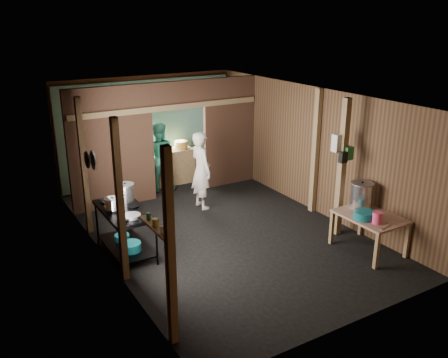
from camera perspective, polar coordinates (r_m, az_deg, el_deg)
floor at (r=9.34m, az=-0.63°, el=-6.04°), size 4.50×7.00×0.00m
ceiling at (r=8.57m, az=-0.69°, el=9.90°), size 4.50×7.00×0.00m
wall_back at (r=11.92m, az=-9.17°, el=5.94°), size 4.50×0.00×2.60m
wall_front at (r=6.30m, az=15.64°, el=-6.77°), size 4.50×0.00×2.60m
wall_left at (r=8.04m, az=-14.67°, el=-0.94°), size 0.00×7.00×2.60m
wall_right at (r=10.14m, az=10.43°, el=3.52°), size 0.00×7.00×2.60m
partition_left at (r=10.31m, az=-13.29°, el=3.58°), size 1.85×0.10×2.60m
partition_right at (r=11.47m, az=0.64°, el=5.66°), size 1.35×0.10×2.60m
partition_header at (r=10.65m, az=-5.53°, el=10.01°), size 1.30×0.10×0.60m
turquoise_panel at (r=11.88m, az=-9.05°, el=5.65°), size 4.40×0.06×2.50m
back_counter at (r=11.77m, az=-6.60°, el=1.47°), size 1.20×0.50×0.85m
wall_clock at (r=11.80m, az=-8.01°, el=8.84°), size 0.20×0.03×0.20m
post_left_a at (r=5.80m, az=-6.48°, el=-8.46°), size 0.10×0.12×2.60m
post_left_b at (r=7.34m, az=-12.34°, el=-2.70°), size 0.10×0.12×2.60m
post_left_c at (r=9.16m, az=-16.42°, el=1.36°), size 0.10×0.12×2.60m
post_right at (r=9.95m, az=10.87°, el=3.20°), size 0.10×0.12×2.60m
post_free at (r=8.97m, az=13.89°, el=1.21°), size 0.12×0.12×2.60m
cross_beam at (r=10.55m, az=-6.61°, el=8.51°), size 4.40×0.12×0.12m
pan_lid_big at (r=8.31m, az=-15.40°, el=2.19°), size 0.03×0.34×0.34m
pan_lid_small at (r=8.71m, az=-16.08°, el=2.21°), size 0.03×0.30×0.30m
wall_shelf at (r=6.18m, az=-8.20°, el=-5.69°), size 0.14×0.80×0.03m
jar_white at (r=5.95m, az=-7.28°, el=-6.01°), size 0.07×0.07×0.10m
jar_yellow at (r=6.16m, az=-8.23°, el=-5.14°), size 0.08×0.08×0.10m
jar_green at (r=6.34m, az=-9.00°, el=-4.43°), size 0.06×0.06×0.10m
bag_white at (r=8.86m, az=13.55°, el=4.25°), size 0.22×0.15×0.32m
bag_green at (r=8.89m, az=14.64°, el=3.01°), size 0.16×0.12×0.24m
bag_black at (r=8.79m, az=14.05°, el=2.55°), size 0.14×0.10×0.20m
gas_range at (r=8.45m, az=-11.72°, el=-6.17°), size 0.73×1.42×0.84m
prep_table at (r=8.79m, az=16.90°, el=-6.20°), size 0.83×1.14×0.67m
stove_pot_large at (r=8.60m, az=-11.72°, el=-1.63°), size 0.40×0.40×0.33m
stove_pot_med at (r=8.25m, az=-13.19°, el=-3.02°), size 0.28×0.28×0.24m
frying_pan at (r=7.93m, az=-10.97°, el=-4.36°), size 0.36×0.55×0.07m
blue_tub_front at (r=8.33m, az=-11.07°, el=-7.95°), size 0.35×0.35×0.14m
blue_tub_back at (r=8.72m, az=-12.10°, el=-6.85°), size 0.26×0.26×0.11m
stock_pot at (r=8.91m, az=16.10°, el=-1.89°), size 0.51×0.51×0.48m
wash_basin at (r=8.47m, az=16.44°, el=-4.15°), size 0.43×0.43×0.13m
pink_bucket at (r=8.34m, az=17.86°, el=-4.44°), size 0.21×0.21×0.20m
knife at (r=8.28m, az=18.75°, el=-5.42°), size 0.30×0.11×0.01m
yellow_tub at (r=11.77m, az=-5.17°, el=4.12°), size 0.32×0.32×0.18m
cook at (r=10.11m, az=-2.74°, el=1.05°), size 0.41×0.62×1.68m
worker_back at (r=11.25m, az=-7.82°, el=2.67°), size 0.98×0.89×1.64m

